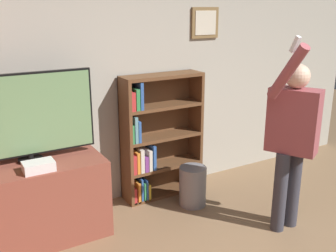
{
  "coord_description": "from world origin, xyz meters",
  "views": [
    {
      "loc": [
        -2.02,
        -0.98,
        2.1
      ],
      "look_at": [
        -0.35,
        1.87,
        1.1
      ],
      "focal_mm": 42.0,
      "sensor_mm": 36.0,
      "label": 1
    }
  ],
  "objects_px": {
    "television": "(26,117)",
    "waste_bin": "(193,186)",
    "game_console": "(39,166)",
    "person": "(293,133)",
    "bookshelf": "(155,140)"
  },
  "relations": [
    {
      "from": "bookshelf",
      "to": "person",
      "type": "xyz_separation_m",
      "value": [
        0.76,
        -1.27,
        0.31
      ]
    },
    {
      "from": "person",
      "to": "bookshelf",
      "type": "bearing_deg",
      "value": -176.43
    },
    {
      "from": "game_console",
      "to": "person",
      "type": "height_order",
      "value": "person"
    },
    {
      "from": "person",
      "to": "waste_bin",
      "type": "bearing_deg",
      "value": -175.49
    },
    {
      "from": "television",
      "to": "person",
      "type": "xyz_separation_m",
      "value": [
        2.14,
        -1.1,
        -0.19
      ]
    },
    {
      "from": "game_console",
      "to": "television",
      "type": "bearing_deg",
      "value": 92.93
    },
    {
      "from": "bookshelf",
      "to": "television",
      "type": "bearing_deg",
      "value": -172.98
    },
    {
      "from": "television",
      "to": "waste_bin",
      "type": "distance_m",
      "value": 1.89
    },
    {
      "from": "person",
      "to": "television",
      "type": "bearing_deg",
      "value": -144.41
    },
    {
      "from": "waste_bin",
      "to": "television",
      "type": "bearing_deg",
      "value": 171.19
    },
    {
      "from": "television",
      "to": "person",
      "type": "bearing_deg",
      "value": -27.23
    },
    {
      "from": "bookshelf",
      "to": "waste_bin",
      "type": "bearing_deg",
      "value": -61.2
    },
    {
      "from": "game_console",
      "to": "waste_bin",
      "type": "xyz_separation_m",
      "value": [
        1.6,
        0.01,
        -0.58
      ]
    },
    {
      "from": "bookshelf",
      "to": "person",
      "type": "distance_m",
      "value": 1.51
    },
    {
      "from": "bookshelf",
      "to": "person",
      "type": "bearing_deg",
      "value": -59.25
    }
  ]
}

